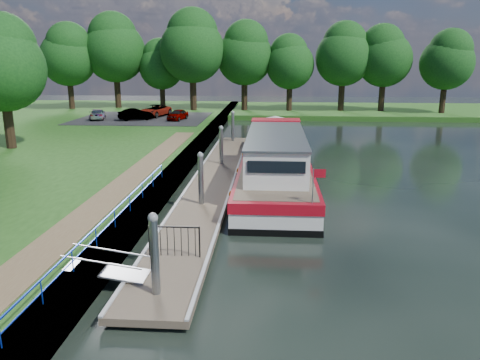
# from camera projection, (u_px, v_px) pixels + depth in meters

# --- Properties ---
(ground) EXTENTS (160.00, 160.00, 0.00)m
(ground) POSITION_uv_depth(u_px,v_px,m) (161.00, 297.00, 14.66)
(ground) COLOR black
(ground) RESTS_ON ground
(bank_edge) EXTENTS (1.10, 90.00, 0.78)m
(bank_edge) POSITION_uv_depth(u_px,v_px,m) (177.00, 172.00, 29.21)
(bank_edge) COLOR #473D2D
(bank_edge) RESTS_ON ground
(far_bank) EXTENTS (60.00, 18.00, 0.60)m
(far_bank) POSITION_uv_depth(u_px,v_px,m) (336.00, 111.00, 63.96)
(far_bank) COLOR #1E4A15
(far_bank) RESTS_ON ground
(footpath) EXTENTS (1.60, 40.00, 0.05)m
(footpath) POSITION_uv_depth(u_px,v_px,m) (109.00, 197.00, 22.48)
(footpath) COLOR brown
(footpath) RESTS_ON riverbank
(carpark) EXTENTS (14.00, 12.00, 0.06)m
(carpark) POSITION_uv_depth(u_px,v_px,m) (143.00, 118.00, 51.88)
(carpark) COLOR black
(carpark) RESTS_ON riverbank
(blue_fence) EXTENTS (0.04, 18.04, 0.72)m
(blue_fence) POSITION_uv_depth(u_px,v_px,m) (106.00, 223.00, 17.41)
(blue_fence) COLOR #0C2DBF
(blue_fence) RESTS_ON riverbank
(pontoon) EXTENTS (2.50, 30.00, 0.56)m
(pontoon) POSITION_uv_depth(u_px,v_px,m) (213.00, 184.00, 27.16)
(pontoon) COLOR brown
(pontoon) RESTS_ON ground
(mooring_piles) EXTENTS (0.30, 27.30, 3.55)m
(mooring_piles) POSITION_uv_depth(u_px,v_px,m) (213.00, 165.00, 26.88)
(mooring_piles) COLOR gray
(mooring_piles) RESTS_ON ground
(gangway) EXTENTS (2.58, 1.00, 0.92)m
(gangway) POSITION_uv_depth(u_px,v_px,m) (107.00, 270.00, 15.11)
(gangway) COLOR #A5A8AD
(gangway) RESTS_ON ground
(gate_panel) EXTENTS (1.85, 0.05, 1.15)m
(gate_panel) POSITION_uv_depth(u_px,v_px,m) (174.00, 237.00, 16.49)
(gate_panel) COLOR black
(gate_panel) RESTS_ON ground
(barge) EXTENTS (4.36, 21.15, 4.78)m
(barge) POSITION_uv_depth(u_px,v_px,m) (275.00, 160.00, 29.36)
(barge) COLOR black
(barge) RESTS_ON ground
(horizon_trees) EXTENTS (54.38, 10.03, 12.87)m
(horizon_trees) POSITION_uv_depth(u_px,v_px,m) (235.00, 53.00, 59.75)
(horizon_trees) COLOR #332316
(horizon_trees) RESTS_ON ground
(bank_tree_a) EXTENTS (6.12, 6.12, 9.72)m
(bank_tree_a) POSITION_uv_depth(u_px,v_px,m) (2.00, 62.00, 33.36)
(bank_tree_a) COLOR #332316
(bank_tree_a) RESTS_ON riverbank
(car_a) EXTENTS (2.04, 3.56, 1.14)m
(car_a) POSITION_uv_depth(u_px,v_px,m) (178.00, 115.00, 50.04)
(car_a) COLOR #999999
(car_a) RESTS_ON carpark
(car_b) EXTENTS (3.90, 2.66, 1.22)m
(car_b) POSITION_uv_depth(u_px,v_px,m) (136.00, 114.00, 49.91)
(car_b) COLOR #999999
(car_b) RESTS_ON carpark
(car_c) EXTENTS (2.48, 4.03, 1.09)m
(car_c) POSITION_uv_depth(u_px,v_px,m) (98.00, 114.00, 50.60)
(car_c) COLOR #999999
(car_c) RESTS_ON carpark
(car_d) EXTENTS (3.44, 5.16, 1.31)m
(car_d) POSITION_uv_depth(u_px,v_px,m) (154.00, 111.00, 52.88)
(car_d) COLOR #999999
(car_d) RESTS_ON carpark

